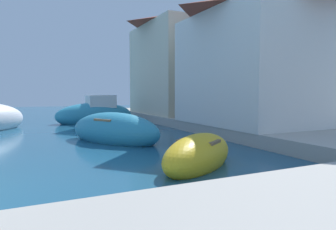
# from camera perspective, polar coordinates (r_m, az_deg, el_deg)

# --- Properties ---
(quay_promenade) EXTENTS (44.00, 32.00, 0.50)m
(quay_promenade) POSITION_cam_1_polar(r_m,az_deg,el_deg) (6.55, -7.90, -11.45)
(quay_promenade) COLOR #ADA89E
(quay_promenade) RESTS_ON ground
(moored_boat_1) EXTENTS (3.75, 4.78, 1.55)m
(moored_boat_1) POSITION_cam_1_polar(r_m,az_deg,el_deg) (12.69, -10.00, -2.99)
(moored_boat_1) COLOR teal
(moored_boat_1) RESTS_ON ground
(moored_boat_4) EXTENTS (3.46, 3.00, 1.16)m
(moored_boat_4) POSITION_cam_1_polar(r_m,az_deg,el_deg) (8.37, 5.70, -7.46)
(moored_boat_4) COLOR gold
(moored_boat_4) RESTS_ON ground
(moored_boat_9) EXTENTS (5.21, 2.19, 2.22)m
(moored_boat_9) POSITION_cam_1_polar(r_m,az_deg,el_deg) (20.85, -13.39, 0.17)
(moored_boat_9) COLOR teal
(moored_boat_9) RESTS_ON ground
(waterfront_building_main) EXTENTS (6.44, 7.04, 6.31)m
(waterfront_building_main) POSITION_cam_1_polar(r_m,az_deg,el_deg) (15.86, 16.90, 10.21)
(waterfront_building_main) COLOR white
(waterfront_building_main) RESTS_ON quay_promenade
(waterfront_building_annex) EXTENTS (5.95, 7.68, 7.30)m
(waterfront_building_annex) POSITION_cam_1_polar(r_m,az_deg,el_deg) (22.69, 2.61, 9.80)
(waterfront_building_annex) COLOR beige
(waterfront_building_annex) RESTS_ON quay_promenade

